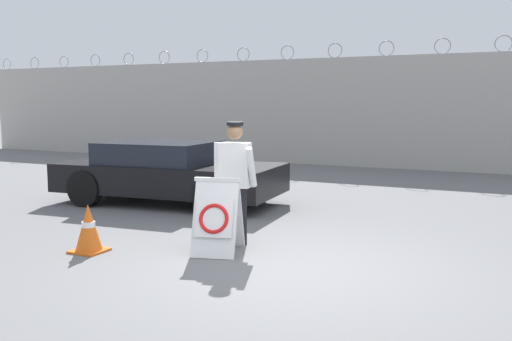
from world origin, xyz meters
The scene contains 6 objects.
ground_plane centered at (0.00, 0.00, 0.00)m, with size 90.00×90.00×0.00m, color slate.
perimeter_wall centered at (0.00, 11.15, 1.68)m, with size 36.00×0.30×3.80m.
barricade_sign centered at (-1.19, 0.35, 0.50)m, with size 0.76×0.87×1.01m.
security_guard centered at (-1.19, 0.87, 0.95)m, with size 0.65×0.37×1.72m.
traffic_cone_near centered at (-2.75, -0.36, 0.32)m, with size 0.42×0.42×0.64m.
parked_car_front_coupe centered at (-3.94, 3.16, 0.62)m, with size 4.50×2.30×1.21m.
Camera 1 is at (2.53, -6.04, 1.99)m, focal length 40.00 mm.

